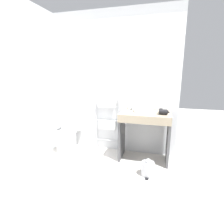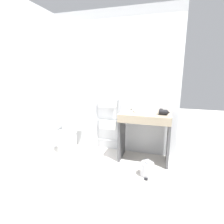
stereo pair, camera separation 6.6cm
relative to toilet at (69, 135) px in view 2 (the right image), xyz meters
The scene contains 12 objects.
ground_plane 1.26m from the toilet, 48.88° to the right, with size 12.00×12.00×0.00m, color silver.
wall_back 1.34m from the toilet, 25.05° to the left, with size 2.55×0.12×2.67m, color silver.
wall_side 1.14m from the toilet, 144.26° to the right, with size 0.12×1.84×2.67m, color silver.
toilet is the anchor object (origin of this frame).
towel_radiator 0.87m from the toilet, 19.40° to the left, with size 0.50×0.06×1.09m.
vanity_counter 1.52m from the toilet, ahead, with size 0.86×0.54×0.88m.
sink_basin 1.60m from the toilet, ahead, with size 0.34×0.34×0.08m.
faucet 1.63m from the toilet, ahead, with size 0.02×0.10×0.14m.
cup_near_wall 1.36m from the toilet, 11.24° to the left, with size 0.07×0.07×0.10m.
cup_near_edge 1.43m from the toilet, ahead, with size 0.07×0.07×0.10m.
hair_dryer 1.90m from the toilet, ahead, with size 0.18×0.19×0.09m.
trash_bin 1.69m from the toilet, 16.08° to the right, with size 0.20×0.23×0.28m.
Camera 2 is at (0.99, -2.02, 1.58)m, focal length 28.00 mm.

